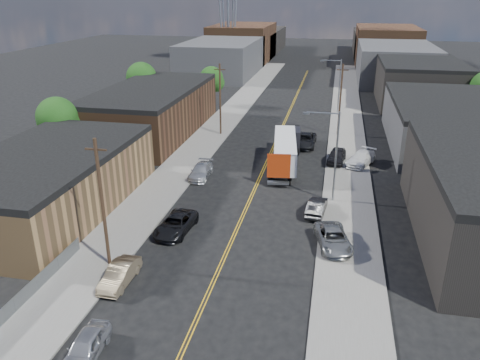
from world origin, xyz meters
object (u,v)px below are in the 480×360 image
at_px(car_left_d, 201,171).
at_px(car_right_oncoming, 317,207).
at_px(car_ahead_truck, 305,140).
at_px(car_right_lot_b, 361,158).
at_px(car_left_b, 120,274).
at_px(car_right_lot_a, 333,238).
at_px(car_left_a, 86,347).
at_px(car_right_lot_c, 337,156).
at_px(semi_truck, 286,148).
at_px(car_left_c, 176,224).

distance_m(car_left_d, car_right_oncoming, 14.59).
bearing_deg(car_ahead_truck, car_left_d, -126.09).
bearing_deg(car_right_lot_b, car_ahead_truck, 161.93).
bearing_deg(car_left_b, car_right_lot_a, 29.48).
xyz_separation_m(car_left_a, car_right_lot_a, (13.34, 15.07, 0.16)).
bearing_deg(car_right_lot_b, car_right_lot_c, -162.23).
height_order(semi_truck, car_ahead_truck, semi_truck).
bearing_deg(car_right_lot_c, car_left_d, -145.23).
distance_m(car_right_lot_a, car_right_lot_c, 20.17).
xyz_separation_m(car_left_c, car_right_lot_a, (13.20, 0.00, 0.14)).
xyz_separation_m(car_right_oncoming, car_ahead_truck, (-2.62, 20.15, 0.11)).
height_order(car_left_b, car_left_c, car_left_c).
relative_size(car_right_lot_a, car_right_lot_b, 0.99).
distance_m(car_right_lot_b, car_ahead_truck, 9.36).
distance_m(car_left_d, car_right_lot_b, 18.88).
bearing_deg(car_left_b, car_right_lot_c, 63.37).
relative_size(car_left_b, car_left_c, 0.83).
relative_size(car_left_b, car_right_lot_a, 0.84).
bearing_deg(car_right_lot_c, car_left_a, -103.47).
bearing_deg(car_left_d, car_right_lot_a, -41.91).
bearing_deg(car_right_oncoming, car_right_lot_b, -101.60).
height_order(car_right_oncoming, car_ahead_truck, car_ahead_truck).
xyz_separation_m(semi_truck, car_right_lot_c, (5.88, 1.75, -1.14)).
distance_m(car_left_b, car_ahead_truck, 35.64).
relative_size(semi_truck, car_left_d, 2.89).
bearing_deg(car_ahead_truck, semi_truck, -100.77).
relative_size(car_left_b, car_ahead_truck, 0.74).
height_order(car_left_c, car_right_lot_c, car_right_lot_c).
distance_m(semi_truck, car_right_lot_c, 6.24).
bearing_deg(car_right_lot_c, car_right_oncoming, -89.16).
height_order(semi_truck, car_left_c, semi_truck).
height_order(car_right_lot_a, car_ahead_truck, car_ahead_truck).
height_order(car_left_b, car_right_oncoming, car_left_b).
bearing_deg(car_right_lot_c, car_ahead_truck, 132.73).
xyz_separation_m(car_left_a, car_left_c, (0.14, 15.07, 0.03)).
xyz_separation_m(semi_truck, car_right_lot_a, (5.88, -18.42, -1.22)).
relative_size(car_left_b, car_right_oncoming, 1.01).
distance_m(car_left_b, car_left_d, 20.57).
distance_m(car_left_b, car_left_c, 8.12).
height_order(car_right_lot_b, car_ahead_truck, car_right_lot_b).
bearing_deg(car_left_b, car_left_d, 90.76).
bearing_deg(semi_truck, car_right_lot_a, -79.13).
relative_size(car_left_b, car_left_d, 0.88).
distance_m(semi_truck, car_ahead_truck, 7.96).
xyz_separation_m(car_left_b, car_right_lot_c, (14.60, 28.17, 0.23)).
xyz_separation_m(car_left_a, car_right_lot_b, (16.14, 34.97, 0.20)).
height_order(semi_truck, car_right_lot_b, semi_truck).
relative_size(car_left_b, car_right_lot_c, 0.93).
relative_size(car_left_d, car_right_lot_c, 1.05).
relative_size(car_left_c, car_right_lot_a, 1.02).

